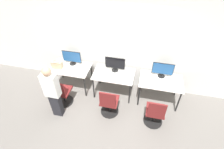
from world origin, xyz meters
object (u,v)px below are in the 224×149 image
object	(u,v)px
mouse_center	(122,78)
handbag	(57,65)
keyboard_left	(69,69)
keyboard_right	(161,84)
mouse_left	(79,69)
monitor_center	(115,64)
office_chair_center	(109,104)
office_chair_right	(155,114)
monitor_left	(72,57)
office_chair_left	(62,94)
person_left	(52,91)
mouse_right	(172,85)
monitor_right	(163,70)
keyboard_center	(113,77)

from	to	relation	value
mouse_center	handbag	bearing A→B (deg)	178.88
keyboard_left	keyboard_right	bearing A→B (deg)	-1.91
mouse_left	monitor_center	size ratio (longest dim) A/B	0.16
keyboard_left	mouse_left	distance (m)	0.28
keyboard_left	monitor_center	size ratio (longest dim) A/B	0.75
mouse_left	office_chair_center	xyz separation A→B (m)	(1.05, -0.72, -0.38)
office_chair_right	mouse_center	bearing A→B (deg)	143.94
monitor_center	handbag	distance (m)	1.64
mouse_center	office_chair_center	distance (m)	0.76
monitor_left	mouse_center	xyz separation A→B (m)	(1.54, -0.32, -0.21)
office_chair_left	person_left	distance (m)	0.60
mouse_center	mouse_left	bearing A→B (deg)	176.02
monitor_left	mouse_left	size ratio (longest dim) A/B	6.15
monitor_center	mouse_right	size ratio (longest dim) A/B	6.15
keyboard_left	office_chair_left	size ratio (longest dim) A/B	0.46
keyboard_left	mouse_right	xyz separation A→B (m)	(2.82, -0.06, 0.01)
keyboard_left	mouse_left	size ratio (longest dim) A/B	4.62
keyboard_right	office_chair_left	bearing A→B (deg)	-167.59
office_chair_left	monitor_right	bearing A→B (deg)	19.55
mouse_right	office_chair_right	bearing A→B (deg)	-115.39
office_chair_left	office_chair_right	xyz separation A→B (m)	(2.49, -0.11, 0.00)
person_left	monitor_right	distance (m)	2.84
monitor_left	office_chair_center	size ratio (longest dim) A/B	0.61
mouse_center	monitor_right	size ratio (longest dim) A/B	0.16
mouse_center	mouse_right	size ratio (longest dim) A/B	1.00
office_chair_left	mouse_center	bearing A→B (deg)	20.53
person_left	office_chair_right	bearing A→B (deg)	5.88
person_left	mouse_center	xyz separation A→B (m)	(1.51, 0.94, -0.09)
keyboard_right	office_chair_right	distance (m)	0.77
mouse_left	office_chair_right	world-z (taller)	office_chair_right
office_chair_right	office_chair_center	bearing A→B (deg)	177.12
monitor_center	office_chair_right	xyz separation A→B (m)	(1.21, -0.99, -0.59)
person_left	keyboard_center	size ratio (longest dim) A/B	3.76
monitor_left	office_chair_center	distance (m)	1.74
keyboard_left	keyboard_right	xyz separation A→B (m)	(2.56, -0.09, 0.00)
mouse_right	monitor_center	bearing A→B (deg)	169.58
office_chair_center	office_chair_right	world-z (taller)	same
keyboard_left	mouse_center	distance (m)	1.54
keyboard_center	mouse_center	distance (m)	0.26
person_left	mouse_right	xyz separation A→B (m)	(2.79, 0.96, -0.09)
monitor_left	office_chair_right	size ratio (longest dim) A/B	0.61
person_left	monitor_center	size ratio (longest dim) A/B	2.82
keyboard_right	handbag	xyz separation A→B (m)	(-2.90, 0.05, 0.11)
office_chair_center	person_left	bearing A→B (deg)	-166.59
keyboard_left	mouse_center	bearing A→B (deg)	-2.69
monitor_center	person_left	bearing A→B (deg)	-135.35
handbag	keyboard_right	bearing A→B (deg)	-0.99
monitor_right	mouse_right	size ratio (longest dim) A/B	6.15
mouse_right	office_chair_left	bearing A→B (deg)	-168.18
mouse_left	office_chair_left	xyz separation A→B (m)	(-0.28, -0.66, -0.38)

